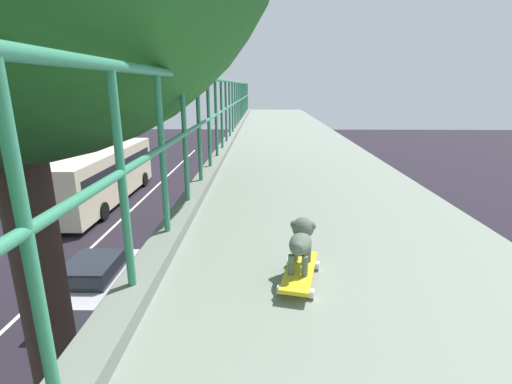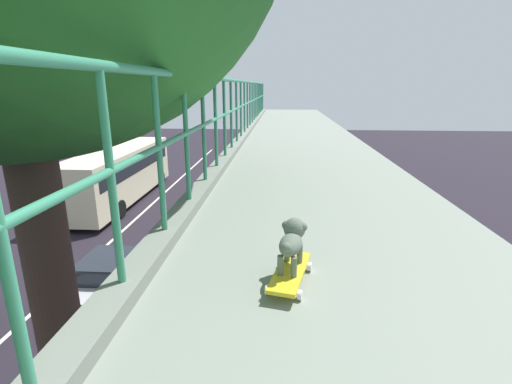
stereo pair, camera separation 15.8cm
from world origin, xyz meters
name	(u,v)px [view 1 (the left image)]	position (x,y,z in m)	size (l,w,h in m)	color
car_silver_fifth	(96,282)	(-4.85, 10.63, 0.69)	(1.75, 3.85, 1.49)	#B7B3BA
city_bus	(102,173)	(-8.95, 21.13, 1.78)	(2.64, 10.93, 3.13)	beige
toy_skateboard	(300,271)	(0.68, 2.15, 5.65)	(0.29, 0.55, 0.08)	gold
small_dog	(301,239)	(0.69, 2.20, 5.84)	(0.19, 0.35, 0.28)	#5B6759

